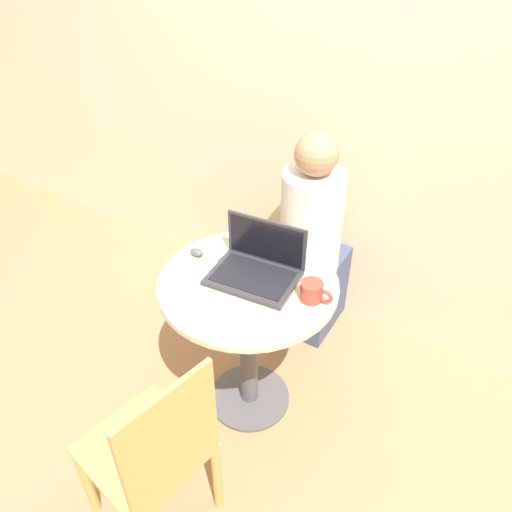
{
  "coord_description": "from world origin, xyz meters",
  "views": [
    {
      "loc": [
        0.87,
        -1.3,
        2.07
      ],
      "look_at": [
        0.01,
        0.05,
        0.86
      ],
      "focal_mm": 35.0,
      "sensor_mm": 36.0,
      "label": 1
    }
  ],
  "objects_px": {
    "laptop": "(257,267)",
    "person_seated": "(313,252)",
    "cell_phone": "(209,260)",
    "chair_empty": "(156,455)"
  },
  "relations": [
    {
      "from": "laptop",
      "to": "chair_empty",
      "type": "height_order",
      "value": "laptop"
    },
    {
      "from": "cell_phone",
      "to": "chair_empty",
      "type": "xyz_separation_m",
      "value": [
        0.26,
        -0.69,
        -0.31
      ]
    },
    {
      "from": "chair_empty",
      "to": "person_seated",
      "type": "distance_m",
      "value": 1.31
    },
    {
      "from": "cell_phone",
      "to": "chair_empty",
      "type": "bearing_deg",
      "value": -69.35
    },
    {
      "from": "chair_empty",
      "to": "person_seated",
      "type": "height_order",
      "value": "person_seated"
    },
    {
      "from": "laptop",
      "to": "chair_empty",
      "type": "relative_size",
      "value": 0.42
    },
    {
      "from": "laptop",
      "to": "person_seated",
      "type": "xyz_separation_m",
      "value": [
        -0.02,
        0.58,
        -0.3
      ]
    },
    {
      "from": "laptop",
      "to": "chair_empty",
      "type": "xyz_separation_m",
      "value": [
        0.04,
        -0.72,
        -0.35
      ]
    },
    {
      "from": "laptop",
      "to": "cell_phone",
      "type": "distance_m",
      "value": 0.23
    },
    {
      "from": "cell_phone",
      "to": "person_seated",
      "type": "distance_m",
      "value": 0.7
    }
  ]
}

